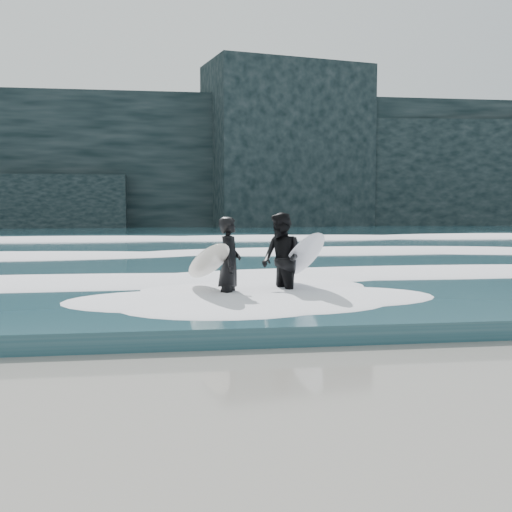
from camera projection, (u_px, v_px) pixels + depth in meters
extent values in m
plane|color=#895C4D|center=(231.00, 429.00, 5.66)|extent=(120.00, 120.00, 0.00)
cube|color=#234953|center=(172.00, 238.00, 34.24)|extent=(90.00, 52.00, 0.30)
cube|color=black|center=(168.00, 166.00, 50.60)|extent=(70.00, 9.00, 10.00)
ellipsoid|color=white|center=(188.00, 274.00, 14.50)|extent=(60.00, 3.20, 0.20)
ellipsoid|color=white|center=(179.00, 251.00, 21.40)|extent=(60.00, 4.00, 0.24)
ellipsoid|color=white|center=(174.00, 236.00, 30.27)|extent=(60.00, 4.80, 0.30)
imported|color=black|center=(230.00, 264.00, 11.88)|extent=(0.56, 0.72, 1.74)
ellipsoid|color=silver|center=(208.00, 262.00, 11.87)|extent=(0.92, 2.27, 0.93)
imported|color=black|center=(281.00, 260.00, 12.31)|extent=(0.97, 1.08, 1.82)
ellipsoid|color=white|center=(303.00, 256.00, 12.36)|extent=(0.71, 2.09, 1.10)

